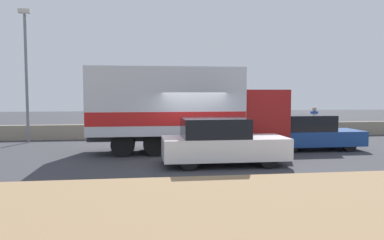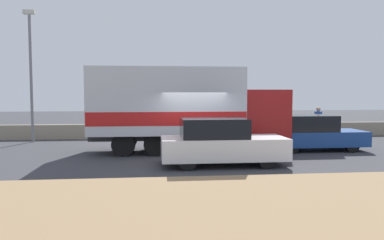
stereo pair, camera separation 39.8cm
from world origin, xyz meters
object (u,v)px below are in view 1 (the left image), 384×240
(car_hatchback, at_px, (222,142))
(car_sedan_second, at_px, (310,133))
(street_lamp, at_px, (26,66))
(box_truck, at_px, (180,107))
(pedestrian, at_px, (314,123))

(car_hatchback, xyz_separation_m, car_sedan_second, (4.58, 2.95, -0.05))
(street_lamp, relative_size, box_truck, 0.81)
(street_lamp, relative_size, car_sedan_second, 1.58)
(street_lamp, height_order, car_hatchback, street_lamp)
(box_truck, bearing_deg, pedestrian, 20.98)
(box_truck, bearing_deg, car_sedan_second, -1.50)
(car_hatchback, bearing_deg, pedestrian, 43.68)
(pedestrian, bearing_deg, car_hatchback, -136.32)
(car_hatchback, bearing_deg, street_lamp, 139.64)
(street_lamp, distance_m, car_sedan_second, 13.96)
(pedestrian, bearing_deg, car_sedan_second, -118.47)
(car_sedan_second, xyz_separation_m, pedestrian, (1.60, 2.95, 0.18))
(street_lamp, relative_size, car_hatchback, 1.56)
(car_hatchback, relative_size, car_sedan_second, 1.01)
(street_lamp, relative_size, pedestrian, 3.73)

